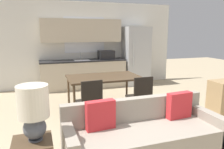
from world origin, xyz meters
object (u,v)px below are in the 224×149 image
at_px(dining_table, 104,79).
at_px(dining_chair_near_left, 90,100).
at_px(refrigerator, 136,56).
at_px(couch, 143,135).
at_px(dining_chair_near_right, 140,95).
at_px(table_lamp, 33,109).

relative_size(dining_table, dining_chair_near_left, 1.78).
relative_size(refrigerator, couch, 0.88).
bearing_deg(dining_table, couch, -91.36).
bearing_deg(dining_chair_near_right, dining_table, -58.66).
xyz_separation_m(dining_table, dining_chair_near_left, (-0.51, -0.81, -0.20)).
xyz_separation_m(dining_table, couch, (-0.05, -2.06, -0.37)).
distance_m(couch, table_lamp, 1.52).
height_order(couch, dining_chair_near_left, dining_chair_near_left).
bearing_deg(dining_table, table_lamp, -124.73).
bearing_deg(dining_chair_near_left, refrigerator, -132.96).
relative_size(refrigerator, dining_table, 1.20).
relative_size(refrigerator, table_lamp, 2.94).
relative_size(couch, dining_chair_near_right, 2.42).
xyz_separation_m(refrigerator, table_lamp, (-3.19, -4.14, -0.07)).
bearing_deg(dining_chair_near_left, dining_chair_near_right, 174.62).
xyz_separation_m(refrigerator, dining_chair_near_left, (-2.24, -2.85, -0.46)).
distance_m(dining_chair_near_left, dining_chair_near_right, 1.03).
height_order(refrigerator, dining_table, refrigerator).
bearing_deg(refrigerator, dining_table, -130.40).
bearing_deg(dining_chair_near_left, couch, 105.45).
relative_size(couch, dining_chair_near_left, 2.42).
height_order(dining_chair_near_left, dining_chair_near_right, same).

